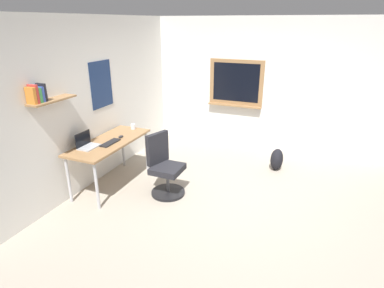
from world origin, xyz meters
The scene contains 10 objects.
ground_plane centered at (0.00, 0.00, 0.00)m, with size 5.20×5.20×0.00m, color #9E9384.
wall_back centered at (-0.01, 2.45, 1.30)m, with size 5.00×0.30×2.60m.
wall_right centered at (2.45, 0.03, 1.30)m, with size 0.22×5.00×2.60m.
desk centered at (-0.08, 2.06, 0.68)m, with size 1.50×0.62×0.75m.
office_chair centered at (0.00, 1.15, 0.41)m, with size 0.52×0.55×0.95m.
laptop centered at (-0.42, 2.21, 0.81)m, with size 0.31×0.21×0.23m.
keyboard centered at (-0.16, 1.98, 0.76)m, with size 0.37×0.13×0.02m, color black.
computer_mouse centered at (0.12, 1.98, 0.77)m, with size 0.10×0.06×0.03m, color #262628.
coffee_mug centered at (0.57, 2.03, 0.80)m, with size 0.08×0.08×0.09m, color silver.
backpack centered at (1.50, -0.33, 0.19)m, with size 0.32×0.22×0.39m, color black.
Camera 1 is at (-3.86, -0.90, 2.50)m, focal length 29.64 mm.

